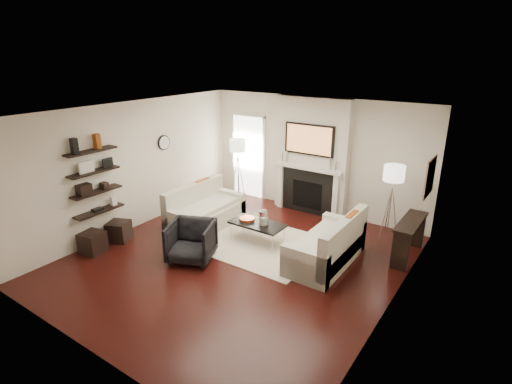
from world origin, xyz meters
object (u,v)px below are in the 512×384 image
Objects in this scene: armchair at (191,240)px; lamp_right_shade at (394,173)px; loveseat_left_base at (206,217)px; coffee_table at (257,224)px; lamp_left_shade at (238,145)px; loveseat_right_base at (325,252)px; ottoman_near at (119,231)px.

lamp_right_shade is at bearing 21.57° from armchair.
loveseat_left_base is 1.64× the size of coffee_table.
lamp_left_shade is 1.00× the size of lamp_right_shade.
coffee_table is at bearing -145.19° from lamp_right_shade.
lamp_right_shade is at bearing 65.60° from loveseat_right_base.
lamp_left_shade is at bearing 79.13° from ottoman_near.
loveseat_right_base is at bearing -114.40° from lamp_right_shade.
lamp_left_shade is (-0.40, 1.71, 1.24)m from loveseat_left_base.
armchair is 2.01× the size of lamp_left_shade.
armchair is at bearing -68.91° from lamp_left_shade.
lamp_right_shade is 1.00× the size of ottoman_near.
coffee_table is at bearing -44.47° from lamp_left_shade.
armchair is at bearing -115.36° from coffee_table.
loveseat_right_base and coffee_table have the same top height.
lamp_right_shade is at bearing 34.81° from coffee_table.
armchair reaches higher than coffee_table.
loveseat_right_base is at bearing 21.70° from ottoman_near.
lamp_left_shade reaches higher than coffee_table.
coffee_table is at bearing 32.51° from ottoman_near.
ottoman_near is at bearing -147.49° from coffee_table.
ottoman_near is (-1.77, -0.25, -0.20)m from armchair.
coffee_table is 2.75× the size of ottoman_near.
loveseat_right_base is 4.50× the size of lamp_left_shade.
lamp_left_shade reaches higher than loveseat_right_base.
armchair is at bearing -134.88° from lamp_right_shade.
loveseat_right_base is 4.15m from ottoman_near.
lamp_right_shade is (3.90, -0.22, 0.00)m from lamp_left_shade.
lamp_left_shade is at bearing 103.04° from loveseat_left_base.
ottoman_near is at bearing 164.35° from armchair.
loveseat_left_base is 4.50× the size of lamp_right_shade.
loveseat_left_base is 1.83m from ottoman_near.
lamp_left_shade is 3.91m from lamp_right_shade.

